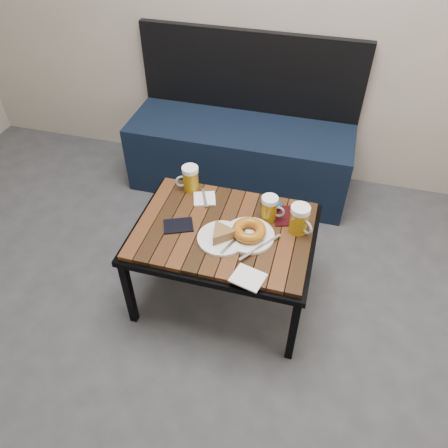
% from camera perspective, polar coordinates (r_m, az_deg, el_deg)
% --- Properties ---
extents(ground, '(4.00, 4.00, 0.00)m').
position_cam_1_polar(ground, '(2.02, -11.02, -25.70)').
color(ground, '#2D2D30').
rests_on(ground, ground).
extents(bench, '(1.40, 0.50, 0.95)m').
position_cam_1_polar(bench, '(2.88, 2.19, 9.80)').
color(bench, black).
rests_on(bench, ground).
extents(cafe_table, '(0.84, 0.62, 0.47)m').
position_cam_1_polar(cafe_table, '(2.03, 0.00, -1.48)').
color(cafe_table, black).
rests_on(cafe_table, ground).
extents(beer_mug_left, '(0.12, 0.10, 0.13)m').
position_cam_1_polar(beer_mug_left, '(2.19, -4.46, 5.98)').
color(beer_mug_left, '#9A6E0C').
rests_on(beer_mug_left, cafe_table).
extents(beer_mug_centre, '(0.11, 0.08, 0.12)m').
position_cam_1_polar(beer_mug_centre, '(2.02, 6.00, 2.08)').
color(beer_mug_centre, '#9A6E0C').
rests_on(beer_mug_centre, cafe_table).
extents(beer_mug_right, '(0.13, 0.12, 0.14)m').
position_cam_1_polar(beer_mug_right, '(1.97, 9.84, 0.61)').
color(beer_mug_right, '#9A6E0C').
rests_on(beer_mug_right, cafe_table).
extents(plate_pie, '(0.22, 0.22, 0.06)m').
position_cam_1_polar(plate_pie, '(1.93, -0.28, -1.53)').
color(plate_pie, white).
rests_on(plate_pie, cafe_table).
extents(plate_bagel, '(0.26, 0.28, 0.06)m').
position_cam_1_polar(plate_bagel, '(1.95, 3.28, -1.12)').
color(plate_bagel, white).
rests_on(plate_bagel, cafe_table).
extents(napkin_left, '(0.13, 0.13, 0.01)m').
position_cam_1_polar(napkin_left, '(2.16, -2.56, 3.34)').
color(napkin_left, white).
rests_on(napkin_left, cafe_table).
extents(napkin_right, '(0.15, 0.14, 0.01)m').
position_cam_1_polar(napkin_right, '(1.80, 3.16, -7.03)').
color(napkin_right, white).
rests_on(napkin_right, cafe_table).
extents(passport_navy, '(0.16, 0.14, 0.01)m').
position_cam_1_polar(passport_navy, '(2.02, -5.98, -0.20)').
color(passport_navy, black).
rests_on(passport_navy, cafe_table).
extents(passport_burgundy, '(0.14, 0.16, 0.01)m').
position_cam_1_polar(passport_burgundy, '(2.08, 7.86, 1.07)').
color(passport_burgundy, black).
rests_on(passport_burgundy, cafe_table).
extents(knit_pouch, '(0.13, 0.11, 0.05)m').
position_cam_1_polar(knit_pouch, '(2.11, 6.17, 2.78)').
color(knit_pouch, '#050D86').
rests_on(knit_pouch, cafe_table).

